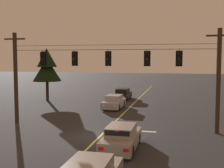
{
  "coord_description": "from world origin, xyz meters",
  "views": [
    {
      "loc": [
        5.07,
        -18.44,
        5.16
      ],
      "look_at": [
        0.0,
        3.71,
        3.23
      ],
      "focal_mm": 46.83,
      "sensor_mm": 36.0,
      "label": 1
    }
  ],
  "objects": [
    {
      "name": "car_oncoming_lead",
      "position": [
        -1.56,
        11.37,
        0.65
      ],
      "size": [
        1.8,
        4.42,
        1.39
      ],
      "color": "#A5A5AD",
      "rests_on": "ground"
    },
    {
      "name": "tree_verge_near",
      "position": [
        -10.92,
        15.12,
        4.27
      ],
      "size": [
        3.55,
        3.55,
        6.52
      ],
      "color": "#332316",
      "rests_on": "ground"
    },
    {
      "name": "stop_bar_paint",
      "position": [
        1.9,
        2.11,
        0.0
      ],
      "size": [
        3.4,
        0.36,
        0.01
      ],
      "primitive_type": "cube",
      "color": "silver",
      "rests_on": "ground"
    },
    {
      "name": "traffic_light_left_inner",
      "position": [
        -2.73,
        2.7,
        5.22
      ],
      "size": [
        0.48,
        0.41,
        1.22
      ],
      "color": "black"
    },
    {
      "name": "traffic_light_leftmost",
      "position": [
        -5.35,
        2.7,
        5.22
      ],
      "size": [
        0.48,
        0.41,
        1.22
      ],
      "color": "black"
    },
    {
      "name": "ground_plane",
      "position": [
        0.0,
        0.0,
        0.0
      ],
      "size": [
        180.0,
        180.0,
        0.0
      ],
      "primitive_type": "plane",
      "color": "#28282B"
    },
    {
      "name": "traffic_light_centre",
      "position": [
        -0.09,
        2.7,
        5.22
      ],
      "size": [
        0.48,
        0.41,
        1.22
      ],
      "color": "black"
    },
    {
      "name": "signal_span_assembly",
      "position": [
        -0.0,
        2.71,
        3.78
      ],
      "size": [
        17.29,
        0.32,
        7.27
      ],
      "color": "#38281C",
      "rests_on": "ground"
    },
    {
      "name": "traffic_light_right_inner",
      "position": [
        2.82,
        2.7,
        5.22
      ],
      "size": [
        0.48,
        0.41,
        1.22
      ],
      "color": "black"
    },
    {
      "name": "car_waiting_near_lane",
      "position": [
        1.92,
        -2.25,
        0.65
      ],
      "size": [
        1.8,
        4.33,
        1.39
      ],
      "color": "gray",
      "rests_on": "ground"
    },
    {
      "name": "car_oncoming_trailing",
      "position": [
        -1.94,
        18.28,
        0.65
      ],
      "size": [
        1.8,
        4.42,
        1.39
      ],
      "color": "black",
      "rests_on": "ground"
    },
    {
      "name": "traffic_light_rightmost",
      "position": [
        5.08,
        2.7,
        5.22
      ],
      "size": [
        0.48,
        0.41,
        1.22
      ],
      "color": "black"
    },
    {
      "name": "lane_centre_stripe",
      "position": [
        0.0,
        8.71,
        0.0
      ],
      "size": [
        0.14,
        60.0,
        0.01
      ],
      "primitive_type": "cube",
      "color": "#D1C64C",
      "rests_on": "ground"
    }
  ]
}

